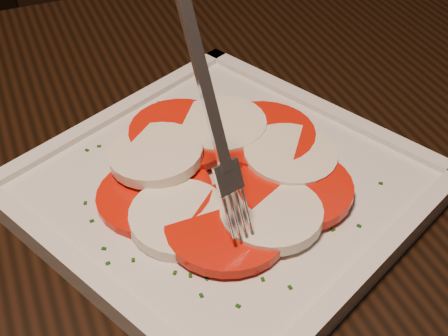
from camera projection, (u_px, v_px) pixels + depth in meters
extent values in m
cube|color=black|center=(289.00, 175.00, 0.58)|extent=(1.25, 0.87, 0.04)
cylinder|color=black|center=(444.00, 142.00, 1.22)|extent=(0.06, 0.06, 0.71)
cube|color=black|center=(138.00, 40.00, 1.33)|extent=(0.43, 0.43, 0.04)
cylinder|color=black|center=(95.00, 201.00, 1.31)|extent=(0.04, 0.04, 0.41)
cylinder|color=black|center=(248.00, 155.00, 1.42)|extent=(0.04, 0.04, 0.41)
cylinder|color=black|center=(55.00, 110.00, 1.56)|extent=(0.04, 0.04, 0.41)
cylinder|color=black|center=(188.00, 77.00, 1.67)|extent=(0.04, 0.04, 0.41)
cube|color=silver|center=(224.00, 188.00, 0.53)|extent=(0.38, 0.38, 0.01)
cylinder|color=red|center=(155.00, 195.00, 0.50)|extent=(0.10, 0.10, 0.02)
cylinder|color=silver|center=(180.00, 218.00, 0.48)|extent=(0.08, 0.08, 0.02)
cylinder|color=red|center=(226.00, 228.00, 0.47)|extent=(0.10, 0.10, 0.01)
cylinder|color=silver|center=(271.00, 214.00, 0.48)|extent=(0.08, 0.08, 0.01)
cylinder|color=red|center=(295.00, 187.00, 0.50)|extent=(0.09, 0.09, 0.01)
cylinder|color=silver|center=(290.00, 156.00, 0.53)|extent=(0.08, 0.08, 0.02)
cylinder|color=red|center=(262.00, 135.00, 0.55)|extent=(0.09, 0.09, 0.01)
cylinder|color=silver|center=(222.00, 126.00, 0.56)|extent=(0.08, 0.08, 0.01)
cylinder|color=red|center=(183.00, 134.00, 0.55)|extent=(0.10, 0.10, 0.02)
cylinder|color=silver|center=(156.00, 154.00, 0.52)|extent=(0.08, 0.08, 0.02)
cube|color=#125F10|center=(275.00, 200.00, 0.49)|extent=(0.03, 0.04, 0.00)
cube|color=#125F10|center=(275.00, 132.00, 0.55)|extent=(0.03, 0.04, 0.00)
cube|color=#125F10|center=(210.00, 137.00, 0.55)|extent=(0.03, 0.04, 0.00)
cube|color=#125F10|center=(161.00, 161.00, 0.53)|extent=(0.02, 0.04, 0.00)
cube|color=#125F10|center=(161.00, 172.00, 0.51)|extent=(0.03, 0.02, 0.00)
cube|color=#125F10|center=(200.00, 127.00, 0.56)|extent=(0.04, 0.03, 0.01)
cube|color=#125F10|center=(255.00, 132.00, 0.56)|extent=(0.03, 0.04, 0.00)
cube|color=#123A0A|center=(142.00, 130.00, 0.57)|extent=(0.00, 0.00, 0.00)
cube|color=#123A0A|center=(159.00, 102.00, 0.61)|extent=(0.00, 0.00, 0.00)
cube|color=#123A0A|center=(99.00, 146.00, 0.56)|extent=(0.00, 0.00, 0.00)
cube|color=#123A0A|center=(238.00, 306.00, 0.43)|extent=(0.00, 0.00, 0.00)
cube|color=#123A0A|center=(250.00, 107.00, 0.60)|extent=(0.00, 0.00, 0.00)
cube|color=#123A0A|center=(290.00, 287.00, 0.44)|extent=(0.00, 0.00, 0.00)
cube|color=#123A0A|center=(359.00, 226.00, 0.48)|extent=(0.00, 0.00, 0.00)
cube|color=#123A0A|center=(133.00, 260.00, 0.46)|extent=(0.00, 0.00, 0.00)
cube|color=#123A0A|center=(108.00, 263.00, 0.45)|extent=(0.00, 0.00, 0.00)
cube|color=#123A0A|center=(110.00, 206.00, 0.50)|extent=(0.00, 0.00, 0.00)
cube|color=#123A0A|center=(92.00, 221.00, 0.49)|extent=(0.00, 0.00, 0.00)
cube|color=#123A0A|center=(207.00, 278.00, 0.44)|extent=(0.00, 0.00, 0.00)
cube|color=#123A0A|center=(151.00, 245.00, 0.47)|extent=(0.00, 0.00, 0.00)
cube|color=#123A0A|center=(336.00, 205.00, 0.50)|extent=(0.00, 0.00, 0.00)
cube|color=#123A0A|center=(158.00, 129.00, 0.58)|extent=(0.00, 0.00, 0.00)
cube|color=#123A0A|center=(190.00, 276.00, 0.45)|extent=(0.00, 0.00, 0.00)
cube|color=#123A0A|center=(381.00, 183.00, 0.52)|extent=(0.00, 0.00, 0.00)
cube|color=#123A0A|center=(333.00, 230.00, 0.48)|extent=(0.00, 0.00, 0.00)
cube|color=#123A0A|center=(175.00, 273.00, 0.45)|extent=(0.00, 0.00, 0.00)
cube|color=#123A0A|center=(201.00, 295.00, 0.43)|extent=(0.00, 0.00, 0.00)
cube|color=#123A0A|center=(87.00, 150.00, 0.55)|extent=(0.00, 0.00, 0.00)
cube|color=#123A0A|center=(85.00, 203.00, 0.50)|extent=(0.00, 0.00, 0.00)
cube|color=#123A0A|center=(263.00, 279.00, 0.44)|extent=(0.00, 0.00, 0.00)
cube|color=#123A0A|center=(323.00, 154.00, 0.55)|extent=(0.00, 0.00, 0.00)
cube|color=#123A0A|center=(104.00, 249.00, 0.46)|extent=(0.00, 0.00, 0.00)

